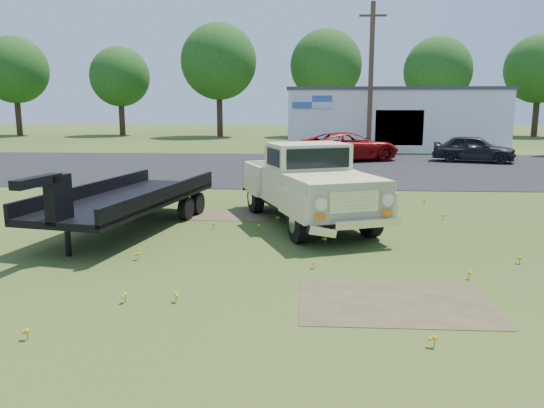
# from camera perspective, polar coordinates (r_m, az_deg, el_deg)

# --- Properties ---
(ground) EXTENTS (140.00, 140.00, 0.00)m
(ground) POSITION_cam_1_polar(r_m,az_deg,el_deg) (11.44, 3.10, -4.93)
(ground) COLOR #2E4A18
(ground) RESTS_ON ground
(asphalt_lot) EXTENTS (90.00, 14.00, 0.02)m
(asphalt_lot) POSITION_cam_1_polar(r_m,az_deg,el_deg) (26.19, 3.36, 3.95)
(asphalt_lot) COLOR black
(asphalt_lot) RESTS_ON ground
(dirt_patch_a) EXTENTS (3.00, 2.00, 0.01)m
(dirt_patch_a) POSITION_cam_1_polar(r_m,az_deg,el_deg) (8.71, 13.03, -10.31)
(dirt_patch_a) COLOR #4A3D27
(dirt_patch_a) RESTS_ON ground
(dirt_patch_b) EXTENTS (2.20, 1.60, 0.01)m
(dirt_patch_b) POSITION_cam_1_polar(r_m,az_deg,el_deg) (14.98, -4.47, -1.19)
(dirt_patch_b) COLOR #4A3D27
(dirt_patch_b) RESTS_ON ground
(commercial_building) EXTENTS (14.20, 8.20, 4.15)m
(commercial_building) POSITION_cam_1_polar(r_m,az_deg,el_deg) (38.48, 12.54, 9.01)
(commercial_building) COLOR white
(commercial_building) RESTS_ON ground
(utility_pole_mid) EXTENTS (1.60, 0.30, 9.00)m
(utility_pole_mid) POSITION_cam_1_polar(r_m,az_deg,el_deg) (33.28, 10.58, 13.17)
(utility_pole_mid) COLOR #3E2C1D
(utility_pole_mid) RESTS_ON ground
(treeline_a) EXTENTS (6.40, 6.40, 9.52)m
(treeline_a) POSITION_cam_1_polar(r_m,az_deg,el_deg) (58.31, -25.97, 12.84)
(treeline_a) COLOR #352318
(treeline_a) RESTS_ON ground
(treeline_b) EXTENTS (5.76, 5.76, 8.57)m
(treeline_b) POSITION_cam_1_polar(r_m,az_deg,el_deg) (55.12, -16.05, 13.01)
(treeline_b) COLOR #352318
(treeline_b) RESTS_ON ground
(treeline_c) EXTENTS (7.04, 7.04, 10.47)m
(treeline_c) POSITION_cam_1_polar(r_m,az_deg,el_deg) (51.29, -5.75, 14.98)
(treeline_c) COLOR #352318
(treeline_c) RESTS_ON ground
(treeline_d) EXTENTS (6.72, 6.72, 10.00)m
(treeline_d) POSITION_cam_1_polar(r_m,az_deg,el_deg) (51.67, 5.83, 14.60)
(treeline_d) COLOR #352318
(treeline_d) RESTS_ON ground
(treeline_e) EXTENTS (6.08, 6.08, 9.04)m
(treeline_e) POSITION_cam_1_polar(r_m,az_deg,el_deg) (51.50, 17.39, 13.48)
(treeline_e) COLOR #352318
(treeline_e) RESTS_ON ground
(treeline_f) EXTENTS (6.40, 6.40, 9.52)m
(treeline_f) POSITION_cam_1_polar(r_m,az_deg,el_deg) (57.00, 26.85, 12.84)
(treeline_f) COLOR #352318
(treeline_f) RESTS_ON ground
(vintage_pickup_truck) EXTENTS (4.20, 6.23, 2.11)m
(vintage_pickup_truck) POSITION_cam_1_polar(r_m,az_deg,el_deg) (13.74, 3.83, 2.21)
(vintage_pickup_truck) COLOR #C4BB83
(vintage_pickup_truck) RESTS_ON ground
(flatbed_trailer) EXTENTS (3.37, 6.75, 1.76)m
(flatbed_trailer) POSITION_cam_1_polar(r_m,az_deg,el_deg) (13.55, -15.26, 0.99)
(flatbed_trailer) COLOR black
(flatbed_trailer) RESTS_ON ground
(red_pickup) EXTENTS (6.11, 4.62, 1.54)m
(red_pickup) POSITION_cam_1_polar(r_m,az_deg,el_deg) (29.37, 8.29, 6.10)
(red_pickup) COLOR maroon
(red_pickup) RESTS_ON ground
(dark_sedan) EXTENTS (4.52, 2.90, 1.43)m
(dark_sedan) POSITION_cam_1_polar(r_m,az_deg,el_deg) (30.43, 20.88, 5.57)
(dark_sedan) COLOR black
(dark_sedan) RESTS_ON ground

